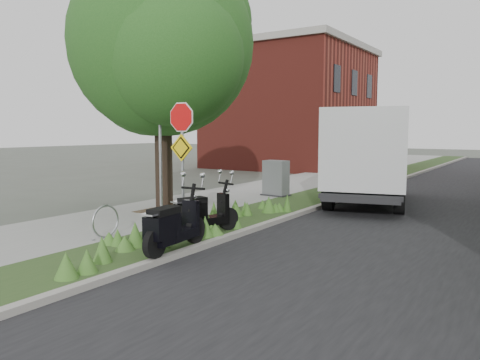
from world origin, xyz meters
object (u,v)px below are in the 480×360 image
Objects in this scene: sign_assembly at (182,141)px; box_truck at (368,153)px; scooter_near at (199,216)px; utility_cabinet at (276,179)px; scooter_far at (170,230)px.

sign_assembly reaches higher than box_truck.
sign_assembly is at bearing -144.16° from scooter_near.
utility_cabinet is at bearing 101.24° from sign_assembly.
scooter_near is (0.30, 0.22, -1.77)m from sign_assembly.
box_truck reaches higher than scooter_far.
scooter_far is 9.10m from box_truck.
box_truck is at bearing 75.71° from sign_assembly.
sign_assembly is 1.62× the size of scooter_far.
utility_cabinet is (-1.40, 7.05, -1.57)m from sign_assembly.
scooter_near is 1.68m from scooter_far.
scooter_far is at bearing -97.07° from box_truck.
box_truck reaches higher than scooter_near.
sign_assembly is at bearing -104.29° from box_truck.
sign_assembly is 0.50× the size of box_truck.
utility_cabinet is (-3.33, -0.53, -1.05)m from box_truck.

